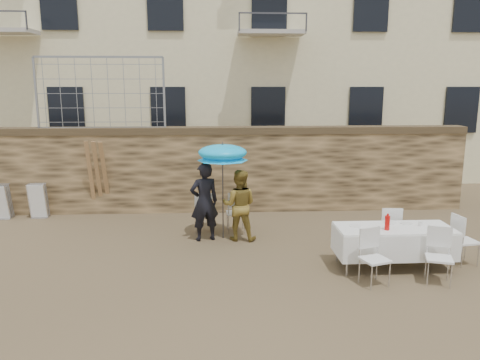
{
  "coord_description": "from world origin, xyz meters",
  "views": [
    {
      "loc": [
        -0.08,
        -7.2,
        3.34
      ],
      "look_at": [
        0.4,
        2.2,
        1.4
      ],
      "focal_mm": 35.0,
      "sensor_mm": 36.0,
      "label": 1
    }
  ],
  "objects_px": {
    "couple_chair_right": "(236,211)",
    "chair_stack_right": "(40,200)",
    "couple_chair_left": "(205,212)",
    "table_chair_side": "(465,240)",
    "banquet_table": "(394,229)",
    "soda_bottle": "(387,223)",
    "table_chair_front_right": "(439,257)",
    "man_suit": "(204,202)",
    "table_chair_back": "(389,229)",
    "table_chair_front_left": "(375,258)",
    "woman_dress": "(239,205)",
    "umbrella": "(223,155)",
    "chair_stack_left": "(3,200)"
  },
  "relations": [
    {
      "from": "table_chair_front_right",
      "to": "chair_stack_right",
      "type": "distance_m",
      "value": 9.37
    },
    {
      "from": "couple_chair_left",
      "to": "banquet_table",
      "type": "bearing_deg",
      "value": 156.46
    },
    {
      "from": "umbrella",
      "to": "soda_bottle",
      "type": "height_order",
      "value": "umbrella"
    },
    {
      "from": "couple_chair_right",
      "to": "table_chair_front_left",
      "type": "relative_size",
      "value": 1.0
    },
    {
      "from": "table_chair_back",
      "to": "chair_stack_right",
      "type": "bearing_deg",
      "value": -15.59
    },
    {
      "from": "soda_bottle",
      "to": "chair_stack_left",
      "type": "xyz_separation_m",
      "value": [
        -8.43,
        3.88,
        -0.45
      ]
    },
    {
      "from": "woman_dress",
      "to": "table_chair_front_left",
      "type": "relative_size",
      "value": 1.61
    },
    {
      "from": "banquet_table",
      "to": "couple_chair_left",
      "type": "bearing_deg",
      "value": 146.93
    },
    {
      "from": "couple_chair_right",
      "to": "chair_stack_right",
      "type": "xyz_separation_m",
      "value": [
        -4.92,
        1.44,
        -0.02
      ]
    },
    {
      "from": "table_chair_front_left",
      "to": "couple_chair_left",
      "type": "bearing_deg",
      "value": 115.43
    },
    {
      "from": "chair_stack_right",
      "to": "table_chair_front_right",
      "type": "bearing_deg",
      "value": -28.53
    },
    {
      "from": "table_chair_side",
      "to": "banquet_table",
      "type": "bearing_deg",
      "value": 85.19
    },
    {
      "from": "chair_stack_left",
      "to": "table_chair_front_left",
      "type": "bearing_deg",
      "value": -29.13
    },
    {
      "from": "woman_dress",
      "to": "umbrella",
      "type": "bearing_deg",
      "value": -5.92
    },
    {
      "from": "couple_chair_right",
      "to": "banquet_table",
      "type": "height_order",
      "value": "couple_chair_right"
    },
    {
      "from": "umbrella",
      "to": "table_chair_front_right",
      "type": "height_order",
      "value": "umbrella"
    },
    {
      "from": "couple_chair_right",
      "to": "table_chair_front_right",
      "type": "bearing_deg",
      "value": 133.66
    },
    {
      "from": "umbrella",
      "to": "couple_chair_left",
      "type": "distance_m",
      "value": 1.49
    },
    {
      "from": "woman_dress",
      "to": "man_suit",
      "type": "bearing_deg",
      "value": 10.03
    },
    {
      "from": "banquet_table",
      "to": "chair_stack_left",
      "type": "relative_size",
      "value": 2.28
    },
    {
      "from": "woman_dress",
      "to": "couple_chair_right",
      "type": "bearing_deg",
      "value": -74.78
    },
    {
      "from": "table_chair_front_right",
      "to": "table_chair_side",
      "type": "height_order",
      "value": "same"
    },
    {
      "from": "soda_bottle",
      "to": "table_chair_front_right",
      "type": "distance_m",
      "value": 1.02
    },
    {
      "from": "couple_chair_right",
      "to": "soda_bottle",
      "type": "relative_size",
      "value": 3.69
    },
    {
      "from": "man_suit",
      "to": "soda_bottle",
      "type": "bearing_deg",
      "value": 132.78
    },
    {
      "from": "woman_dress",
      "to": "table_chair_front_left",
      "type": "xyz_separation_m",
      "value": [
        2.16,
        -2.48,
        -0.29
      ]
    },
    {
      "from": "banquet_table",
      "to": "table_chair_back",
      "type": "xyz_separation_m",
      "value": [
        0.2,
        0.8,
        -0.25
      ]
    },
    {
      "from": "table_chair_front_left",
      "to": "chair_stack_left",
      "type": "bearing_deg",
      "value": 132.52
    },
    {
      "from": "couple_chair_left",
      "to": "table_chair_front_left",
      "type": "relative_size",
      "value": 1.0
    },
    {
      "from": "table_chair_side",
      "to": "chair_stack_right",
      "type": "bearing_deg",
      "value": 59.45
    },
    {
      "from": "couple_chair_left",
      "to": "table_chair_back",
      "type": "bearing_deg",
      "value": 167.72
    },
    {
      "from": "woman_dress",
      "to": "couple_chair_left",
      "type": "xyz_separation_m",
      "value": [
        -0.75,
        0.55,
        -0.29
      ]
    },
    {
      "from": "banquet_table",
      "to": "table_chair_front_left",
      "type": "relative_size",
      "value": 2.19
    },
    {
      "from": "woman_dress",
      "to": "soda_bottle",
      "type": "xyz_separation_m",
      "value": [
        2.56,
        -1.88,
        0.13
      ]
    },
    {
      "from": "chair_stack_left",
      "to": "chair_stack_right",
      "type": "xyz_separation_m",
      "value": [
        0.9,
        0.0,
        0.0
      ]
    },
    {
      "from": "woman_dress",
      "to": "banquet_table",
      "type": "height_order",
      "value": "woman_dress"
    },
    {
      "from": "soda_bottle",
      "to": "umbrella",
      "type": "bearing_deg",
      "value": 145.7
    },
    {
      "from": "soda_bottle",
      "to": "table_chair_front_left",
      "type": "height_order",
      "value": "soda_bottle"
    },
    {
      "from": "couple_chair_right",
      "to": "banquet_table",
      "type": "xyz_separation_m",
      "value": [
        2.81,
        -2.28,
        0.25
      ]
    },
    {
      "from": "couple_chair_left",
      "to": "table_chair_side",
      "type": "distance_m",
      "value": 5.37
    },
    {
      "from": "couple_chair_left",
      "to": "couple_chair_right",
      "type": "height_order",
      "value": "same"
    },
    {
      "from": "chair_stack_left",
      "to": "table_chair_side",
      "type": "bearing_deg",
      "value": -19.87
    },
    {
      "from": "man_suit",
      "to": "banquet_table",
      "type": "xyz_separation_m",
      "value": [
        3.51,
        -1.73,
        -0.12
      ]
    },
    {
      "from": "table_chair_front_left",
      "to": "table_chair_side",
      "type": "relative_size",
      "value": 1.0
    },
    {
      "from": "man_suit",
      "to": "couple_chair_right",
      "type": "xyz_separation_m",
      "value": [
        0.7,
        0.55,
        -0.37
      ]
    },
    {
      "from": "man_suit",
      "to": "soda_bottle",
      "type": "height_order",
      "value": "man_suit"
    },
    {
      "from": "couple_chair_right",
      "to": "banquet_table",
      "type": "relative_size",
      "value": 0.46
    },
    {
      "from": "woman_dress",
      "to": "banquet_table",
      "type": "distance_m",
      "value": 3.26
    },
    {
      "from": "banquet_table",
      "to": "table_chair_side",
      "type": "relative_size",
      "value": 2.19
    },
    {
      "from": "soda_bottle",
      "to": "woman_dress",
      "type": "bearing_deg",
      "value": 143.63
    }
  ]
}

